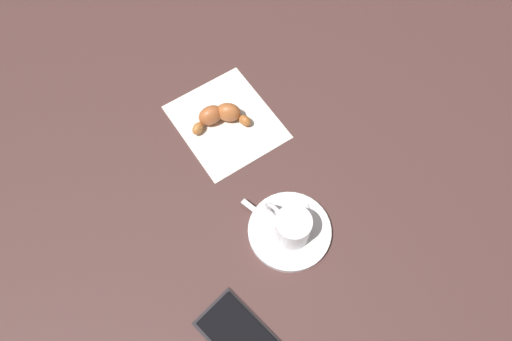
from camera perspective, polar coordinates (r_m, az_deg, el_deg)
ground_plane at (r=0.84m, az=0.20°, el=0.37°), size 1.80×1.80×0.00m
saucer at (r=0.79m, az=3.95°, el=-7.11°), size 0.13×0.13×0.01m
espresso_cup at (r=0.76m, az=4.21°, el=-6.61°), size 0.09×0.06×0.05m
teaspoon at (r=0.78m, az=3.09°, el=-7.09°), size 0.12×0.02×0.01m
sugar_packet at (r=0.79m, az=3.97°, el=-5.10°), size 0.05×0.07×0.01m
napkin at (r=0.88m, az=-3.52°, el=5.73°), size 0.22×0.20×0.00m
croissant at (r=0.87m, az=-4.28°, el=6.48°), size 0.08×0.10×0.04m
cell_phone at (r=0.75m, az=-1.64°, el=-19.16°), size 0.14×0.08×0.01m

